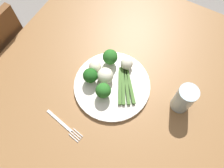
{
  "coord_description": "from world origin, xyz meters",
  "views": [
    {
      "loc": [
        0.26,
        0.16,
        1.53
      ],
      "look_at": [
        -0.05,
        -0.01,
        0.77
      ],
      "focal_mm": 35.69,
      "sensor_mm": 36.0,
      "label": 1
    }
  ],
  "objects_px": {
    "broccoli_back": "(103,92)",
    "fork": "(64,125)",
    "cauliflower_mid": "(127,64)",
    "plate": "(112,85)",
    "broccoli_front": "(110,57)",
    "cauliflower_near_fork": "(95,67)",
    "dining_table": "(108,107)",
    "cauliflower_near_center": "(105,76)",
    "water_glass": "(184,99)",
    "broccoli_front_left": "(90,76)",
    "asparagus_bundle": "(125,85)"
  },
  "relations": [
    {
      "from": "cauliflower_mid",
      "to": "broccoli_back",
      "type": "bearing_deg",
      "value": -7.59
    },
    {
      "from": "asparagus_bundle",
      "to": "water_glass",
      "type": "xyz_separation_m",
      "value": [
        -0.04,
        0.21,
        0.04
      ]
    },
    {
      "from": "cauliflower_near_center",
      "to": "broccoli_back",
      "type": "bearing_deg",
      "value": 22.64
    },
    {
      "from": "broccoli_front_left",
      "to": "broccoli_front",
      "type": "bearing_deg",
      "value": 166.45
    },
    {
      "from": "broccoli_front_left",
      "to": "cauliflower_mid",
      "type": "relative_size",
      "value": 1.36
    },
    {
      "from": "broccoli_front_left",
      "to": "cauliflower_mid",
      "type": "distance_m",
      "value": 0.15
    },
    {
      "from": "dining_table",
      "to": "asparagus_bundle",
      "type": "height_order",
      "value": "asparagus_bundle"
    },
    {
      "from": "dining_table",
      "to": "cauliflower_near_fork",
      "type": "bearing_deg",
      "value": -127.64
    },
    {
      "from": "asparagus_bundle",
      "to": "plate",
      "type": "bearing_deg",
      "value": -99.8
    },
    {
      "from": "water_glass",
      "to": "dining_table",
      "type": "bearing_deg",
      "value": -66.06
    },
    {
      "from": "broccoli_front_left",
      "to": "broccoli_front",
      "type": "xyz_separation_m",
      "value": [
        -0.1,
        0.03,
        0.0
      ]
    },
    {
      "from": "broccoli_back",
      "to": "fork",
      "type": "height_order",
      "value": "broccoli_back"
    },
    {
      "from": "asparagus_bundle",
      "to": "broccoli_back",
      "type": "xyz_separation_m",
      "value": [
        0.07,
        -0.05,
        0.03
      ]
    },
    {
      "from": "broccoli_front",
      "to": "cauliflower_near_center",
      "type": "height_order",
      "value": "broccoli_front"
    },
    {
      "from": "dining_table",
      "to": "cauliflower_near_fork",
      "type": "distance_m",
      "value": 0.19
    },
    {
      "from": "cauliflower_mid",
      "to": "cauliflower_near_fork",
      "type": "xyz_separation_m",
      "value": [
        0.07,
        -0.1,
        -0.0
      ]
    },
    {
      "from": "plate",
      "to": "cauliflower_near_fork",
      "type": "bearing_deg",
      "value": -105.44
    },
    {
      "from": "broccoli_back",
      "to": "cauliflower_near_fork",
      "type": "distance_m",
      "value": 0.12
    },
    {
      "from": "broccoli_back",
      "to": "fork",
      "type": "xyz_separation_m",
      "value": [
        0.16,
        -0.07,
        -0.05
      ]
    },
    {
      "from": "broccoli_front_left",
      "to": "water_glass",
      "type": "bearing_deg",
      "value": 103.41
    },
    {
      "from": "plate",
      "to": "broccoli_front",
      "type": "distance_m",
      "value": 0.11
    },
    {
      "from": "asparagus_bundle",
      "to": "cauliflower_mid",
      "type": "height_order",
      "value": "cauliflower_mid"
    },
    {
      "from": "asparagus_bundle",
      "to": "cauliflower_near_fork",
      "type": "height_order",
      "value": "cauliflower_near_fork"
    },
    {
      "from": "cauliflower_near_fork",
      "to": "cauliflower_near_center",
      "type": "distance_m",
      "value": 0.06
    },
    {
      "from": "plate",
      "to": "cauliflower_mid",
      "type": "distance_m",
      "value": 0.1
    },
    {
      "from": "cauliflower_mid",
      "to": "cauliflower_near_fork",
      "type": "relative_size",
      "value": 1.03
    },
    {
      "from": "broccoli_front",
      "to": "water_glass",
      "type": "xyz_separation_m",
      "value": [
        0.02,
        0.31,
        0.01
      ]
    },
    {
      "from": "cauliflower_near_fork",
      "to": "water_glass",
      "type": "height_order",
      "value": "water_glass"
    },
    {
      "from": "cauliflower_near_fork",
      "to": "broccoli_back",
      "type": "bearing_deg",
      "value": 45.36
    },
    {
      "from": "cauliflower_near_center",
      "to": "water_glass",
      "type": "xyz_separation_m",
      "value": [
        -0.05,
        0.29,
        0.02
      ]
    },
    {
      "from": "cauliflower_near_fork",
      "to": "cauliflower_near_center",
      "type": "xyz_separation_m",
      "value": [
        0.02,
        0.06,
        0.01
      ]
    },
    {
      "from": "asparagus_bundle",
      "to": "fork",
      "type": "relative_size",
      "value": 0.93
    },
    {
      "from": "broccoli_back",
      "to": "water_glass",
      "type": "xyz_separation_m",
      "value": [
        -0.11,
        0.26,
        0.01
      ]
    },
    {
      "from": "asparagus_bundle",
      "to": "broccoli_front",
      "type": "relative_size",
      "value": 2.15
    },
    {
      "from": "broccoli_back",
      "to": "cauliflower_near_fork",
      "type": "relative_size",
      "value": 1.44
    },
    {
      "from": "fork",
      "to": "broccoli_front_left",
      "type": "bearing_deg",
      "value": 101.9
    },
    {
      "from": "dining_table",
      "to": "water_glass",
      "type": "xyz_separation_m",
      "value": [
        -0.11,
        0.24,
        0.17
      ]
    },
    {
      "from": "broccoli_back",
      "to": "cauliflower_near_fork",
      "type": "xyz_separation_m",
      "value": [
        -0.08,
        -0.08,
        -0.02
      ]
    },
    {
      "from": "fork",
      "to": "cauliflower_near_fork",
      "type": "bearing_deg",
      "value": 103.91
    },
    {
      "from": "asparagus_bundle",
      "to": "cauliflower_near_center",
      "type": "bearing_deg",
      "value": -113.25
    },
    {
      "from": "dining_table",
      "to": "cauliflower_near_center",
      "type": "xyz_separation_m",
      "value": [
        -0.06,
        -0.04,
        0.15
      ]
    },
    {
      "from": "plate",
      "to": "asparagus_bundle",
      "type": "height_order",
      "value": "asparagus_bundle"
    },
    {
      "from": "dining_table",
      "to": "plate",
      "type": "height_order",
      "value": "plate"
    },
    {
      "from": "plate",
      "to": "fork",
      "type": "height_order",
      "value": "plate"
    },
    {
      "from": "plate",
      "to": "cauliflower_near_fork",
      "type": "xyz_separation_m",
      "value": [
        -0.02,
        -0.09,
        0.03
      ]
    },
    {
      "from": "dining_table",
      "to": "asparagus_bundle",
      "type": "distance_m",
      "value": 0.15
    },
    {
      "from": "broccoli_back",
      "to": "water_glass",
      "type": "relative_size",
      "value": 0.56
    },
    {
      "from": "broccoli_back",
      "to": "cauliflower_near_center",
      "type": "distance_m",
      "value": 0.07
    },
    {
      "from": "broccoli_front",
      "to": "water_glass",
      "type": "distance_m",
      "value": 0.31
    },
    {
      "from": "asparagus_bundle",
      "to": "broccoli_front_left",
      "type": "height_order",
      "value": "broccoli_front_left"
    }
  ]
}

